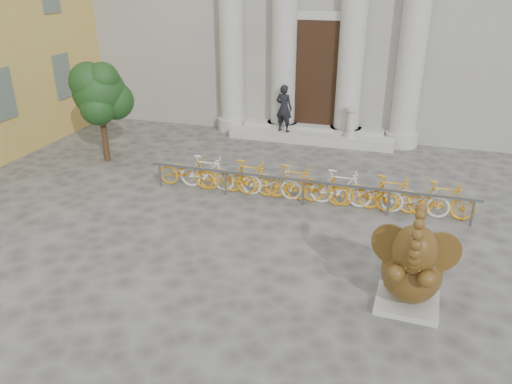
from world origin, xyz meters
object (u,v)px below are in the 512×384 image
(elephant_statue, at_px, (412,269))
(bike_rack, at_px, (305,184))
(tree, at_px, (100,93))
(pedestrian, at_px, (284,108))

(elephant_statue, distance_m, bike_rack, 4.93)
(tree, distance_m, pedestrian, 6.36)
(elephant_statue, height_order, tree, tree)
(elephant_statue, xyz_separation_m, tree, (-9.68, 5.24, 1.43))
(elephant_statue, bearing_deg, pedestrian, 119.98)
(tree, xyz_separation_m, pedestrian, (5.05, 3.74, -1.04))
(elephant_statue, relative_size, tree, 0.71)
(tree, height_order, pedestrian, tree)
(tree, relative_size, pedestrian, 1.89)
(bike_rack, xyz_separation_m, pedestrian, (-1.83, 4.94, 0.72))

